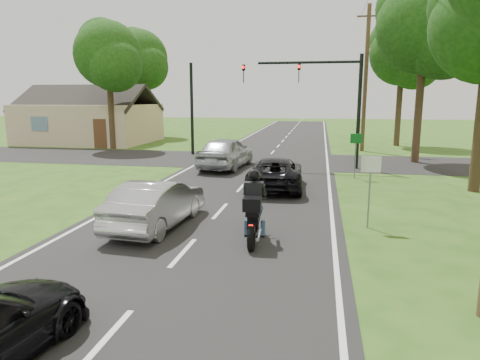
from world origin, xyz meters
name	(u,v)px	position (x,y,z in m)	size (l,w,h in m)	color
ground	(183,253)	(0.00, 0.00, 0.00)	(140.00, 140.00, 0.00)	#265016
road	(249,179)	(0.00, 10.00, 0.01)	(8.00, 100.00, 0.01)	black
cross_road	(265,160)	(0.00, 16.00, 0.01)	(60.00, 7.00, 0.01)	black
motorcycle_rider	(254,213)	(1.58, 1.20, 0.77)	(0.64, 2.27, 1.95)	black
dark_suv	(276,173)	(1.45, 8.05, 0.67)	(2.17, 4.71, 1.31)	black
silver_sedan	(157,203)	(-1.43, 1.96, 0.71)	(1.48, 4.25, 1.40)	#BDBCC2
silver_suv	(226,152)	(-1.74, 12.78, 0.87)	(2.02, 5.01, 1.71)	#A6A9AE
traffic_signal	(324,91)	(3.34, 14.00, 4.14)	(6.38, 0.44, 6.00)	black
signal_pole_far	(192,109)	(-5.20, 18.00, 3.00)	(0.20, 0.20, 6.00)	black
utility_pole_far	(366,78)	(6.20, 22.00, 5.08)	(1.60, 0.28, 10.00)	brown
sign_white	(370,175)	(4.70, 2.98, 1.60)	(0.55, 0.07, 2.12)	slate
sign_green	(356,145)	(4.90, 10.98, 1.60)	(0.55, 0.07, 2.12)	slate
tree_row_d	(432,30)	(9.10, 16.76, 7.43)	(5.76, 5.58, 10.45)	#332316
tree_row_e	(407,56)	(9.48, 25.78, 6.83)	(5.28, 5.12, 9.61)	#332316
tree_left_near	(110,58)	(-11.73, 19.78, 6.53)	(5.12, 4.96, 9.22)	#332316
tree_left_far	(141,61)	(-13.70, 29.76, 7.13)	(5.76, 5.58, 10.14)	#332316
house	(91,121)	(-16.00, 24.00, 1.77)	(10.20, 8.00, 4.84)	tan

